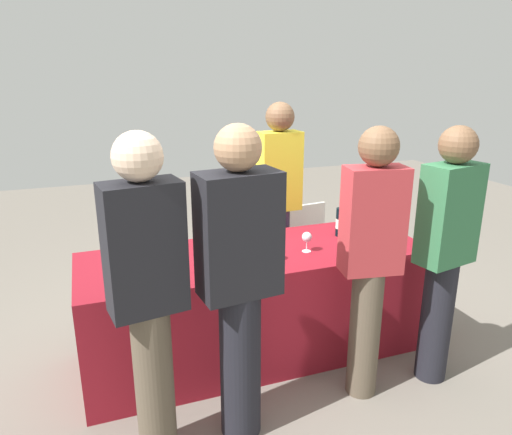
% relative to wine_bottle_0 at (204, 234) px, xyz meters
% --- Properties ---
extents(ground_plane, '(12.00, 12.00, 0.00)m').
position_rel_wine_bottle_0_xyz_m(ground_plane, '(0.33, -0.17, -0.90)').
color(ground_plane, slate).
extents(tasting_table, '(2.40, 0.82, 0.78)m').
position_rel_wine_bottle_0_xyz_m(tasting_table, '(0.33, -0.17, -0.51)').
color(tasting_table, maroon).
rests_on(tasting_table, ground_plane).
extents(wine_bottle_0, '(0.07, 0.07, 0.31)m').
position_rel_wine_bottle_0_xyz_m(wine_bottle_0, '(0.00, 0.00, 0.00)').
color(wine_bottle_0, black).
rests_on(wine_bottle_0, tasting_table).
extents(wine_bottle_1, '(0.07, 0.07, 0.32)m').
position_rel_wine_bottle_0_xyz_m(wine_bottle_1, '(1.04, -0.07, -0.00)').
color(wine_bottle_1, black).
rests_on(wine_bottle_1, tasting_table).
extents(wine_bottle_2, '(0.07, 0.07, 0.29)m').
position_rel_wine_bottle_0_xyz_m(wine_bottle_2, '(1.14, 0.03, -0.01)').
color(wine_bottle_2, black).
rests_on(wine_bottle_2, tasting_table).
extents(wine_bottle_3, '(0.07, 0.07, 0.31)m').
position_rel_wine_bottle_0_xyz_m(wine_bottle_3, '(1.29, -0.00, -0.00)').
color(wine_bottle_3, black).
rests_on(wine_bottle_3, tasting_table).
extents(wine_glass_0, '(0.06, 0.06, 0.14)m').
position_rel_wine_bottle_0_xyz_m(wine_glass_0, '(-0.02, -0.30, -0.01)').
color(wine_glass_0, silver).
rests_on(wine_glass_0, tasting_table).
extents(wine_glass_1, '(0.07, 0.07, 0.14)m').
position_rel_wine_bottle_0_xyz_m(wine_glass_1, '(0.24, -0.36, -0.02)').
color(wine_glass_1, silver).
rests_on(wine_glass_1, tasting_table).
extents(wine_glass_2, '(0.07, 0.07, 0.14)m').
position_rel_wine_bottle_0_xyz_m(wine_glass_2, '(0.36, -0.36, -0.01)').
color(wine_glass_2, silver).
rests_on(wine_glass_2, tasting_table).
extents(wine_glass_3, '(0.07, 0.07, 0.14)m').
position_rel_wine_bottle_0_xyz_m(wine_glass_3, '(0.66, -0.29, -0.01)').
color(wine_glass_3, silver).
rests_on(wine_glass_3, tasting_table).
extents(wine_glass_4, '(0.07, 0.07, 0.13)m').
position_rel_wine_bottle_0_xyz_m(wine_glass_4, '(1.06, -0.28, -0.02)').
color(wine_glass_4, silver).
rests_on(wine_glass_4, tasting_table).
extents(ice_bucket, '(0.20, 0.20, 0.17)m').
position_rel_wine_bottle_0_xyz_m(ice_bucket, '(1.23, -0.21, -0.03)').
color(ice_bucket, silver).
rests_on(ice_bucket, tasting_table).
extents(server_pouring, '(0.36, 0.23, 1.75)m').
position_rel_wine_bottle_0_xyz_m(server_pouring, '(0.77, 0.49, 0.08)').
color(server_pouring, '#3F3351').
rests_on(server_pouring, ground_plane).
extents(guest_0, '(0.39, 0.26, 1.74)m').
position_rel_wine_bottle_0_xyz_m(guest_0, '(-0.50, -0.91, 0.07)').
color(guest_0, brown).
rests_on(guest_0, ground_plane).
extents(guest_1, '(0.44, 0.27, 1.75)m').
position_rel_wine_bottle_0_xyz_m(guest_1, '(-0.03, -0.90, 0.06)').
color(guest_1, black).
rests_on(guest_1, ground_plane).
extents(guest_2, '(0.38, 0.25, 1.70)m').
position_rel_wine_bottle_0_xyz_m(guest_2, '(0.81, -0.84, 0.05)').
color(guest_2, brown).
rests_on(guest_2, ground_plane).
extents(guest_3, '(0.40, 0.27, 1.69)m').
position_rel_wine_bottle_0_xyz_m(guest_3, '(1.33, -0.86, 0.03)').
color(guest_3, black).
rests_on(guest_3, ground_plane).
extents(menu_board, '(0.56, 0.10, 0.76)m').
position_rel_wine_bottle_0_xyz_m(menu_board, '(1.15, 0.88, -0.52)').
color(menu_board, white).
rests_on(menu_board, ground_plane).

